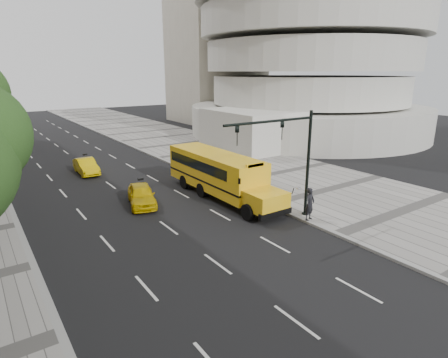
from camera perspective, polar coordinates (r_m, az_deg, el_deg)
ground at (r=26.17m, az=-11.37°, el=-3.21°), size 140.00×140.00×0.00m
sidewalk_museum at (r=32.49m, az=8.37°, el=0.87°), size 12.00×140.00×0.15m
curb_museum at (r=28.87m, az=-0.42°, el=-0.89°), size 0.30×140.00×0.15m
curb_far at (r=24.41m, az=-28.94°, el=-6.23°), size 0.30×140.00×0.15m
guggenheim at (r=56.99m, az=9.22°, el=20.99°), size 33.20×42.20×35.00m
school_bus at (r=26.21m, az=-1.00°, el=1.18°), size 2.96×11.56×3.19m
taxi_near at (r=25.16m, az=-12.45°, el=-2.40°), size 2.68×4.33×1.38m
taxi_far at (r=34.26m, az=-20.26°, el=1.83°), size 1.49×4.04×1.32m
pedestrian at (r=22.23m, az=12.94°, el=-3.73°), size 0.80×0.62×1.94m
traffic_signal at (r=21.24m, az=10.20°, el=3.84°), size 6.18×0.36×6.40m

